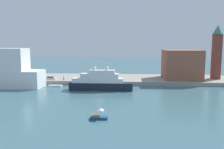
{
  "coord_description": "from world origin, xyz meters",
  "views": [
    {
      "loc": [
        9.68,
        -78.51,
        17.51
      ],
      "look_at": [
        3.94,
        6.0,
        5.88
      ],
      "focal_mm": 38.04,
      "sensor_mm": 36.0,
      "label": 1
    }
  ],
  "objects_px": {
    "small_motorboat": "(99,115)",
    "person_figure": "(64,78)",
    "work_barge": "(55,86)",
    "bell_tower": "(217,50)",
    "parked_car": "(51,78)",
    "harbor_building": "(181,64)",
    "mooring_bollard": "(118,80)",
    "large_yacht": "(100,82)"
  },
  "relations": [
    {
      "from": "small_motorboat",
      "to": "person_figure",
      "type": "relative_size",
      "value": 2.43
    },
    {
      "from": "work_barge",
      "to": "bell_tower",
      "type": "height_order",
      "value": "bell_tower"
    },
    {
      "from": "work_barge",
      "to": "parked_car",
      "type": "height_order",
      "value": "parked_car"
    },
    {
      "from": "harbor_building",
      "to": "mooring_bollard",
      "type": "relative_size",
      "value": 18.39
    },
    {
      "from": "person_figure",
      "to": "mooring_bollard",
      "type": "bearing_deg",
      "value": -2.55
    },
    {
      "from": "bell_tower",
      "to": "parked_car",
      "type": "relative_size",
      "value": 5.33
    },
    {
      "from": "parked_car",
      "to": "large_yacht",
      "type": "bearing_deg",
      "value": -29.49
    },
    {
      "from": "mooring_bollard",
      "to": "small_motorboat",
      "type": "bearing_deg",
      "value": -93.43
    },
    {
      "from": "harbor_building",
      "to": "bell_tower",
      "type": "relative_size",
      "value": 0.67
    },
    {
      "from": "mooring_bollard",
      "to": "large_yacht",
      "type": "bearing_deg",
      "value": -119.5
    },
    {
      "from": "bell_tower",
      "to": "parked_car",
      "type": "xyz_separation_m",
      "value": [
        -70.93,
        -7.21,
        -11.95
      ]
    },
    {
      "from": "small_motorboat",
      "to": "mooring_bollard",
      "type": "distance_m",
      "value": 44.2
    },
    {
      "from": "person_figure",
      "to": "mooring_bollard",
      "type": "height_order",
      "value": "person_figure"
    },
    {
      "from": "large_yacht",
      "to": "bell_tower",
      "type": "distance_m",
      "value": 53.35
    },
    {
      "from": "work_barge",
      "to": "person_figure",
      "type": "height_order",
      "value": "person_figure"
    },
    {
      "from": "parked_car",
      "to": "person_figure",
      "type": "distance_m",
      "value": 5.97
    },
    {
      "from": "large_yacht",
      "to": "small_motorboat",
      "type": "relative_size",
      "value": 5.72
    },
    {
      "from": "small_motorboat",
      "to": "parked_car",
      "type": "xyz_separation_m",
      "value": [
        -26.38,
        45.89,
        1.17
      ]
    },
    {
      "from": "work_barge",
      "to": "large_yacht",
      "type": "bearing_deg",
      "value": -16.51
    },
    {
      "from": "large_yacht",
      "to": "small_motorboat",
      "type": "height_order",
      "value": "large_yacht"
    },
    {
      "from": "small_motorboat",
      "to": "harbor_building",
      "type": "xyz_separation_m",
      "value": [
        29.76,
        52.64,
        6.86
      ]
    },
    {
      "from": "mooring_bollard",
      "to": "parked_car",
      "type": "bearing_deg",
      "value": 176.47
    },
    {
      "from": "work_barge",
      "to": "person_figure",
      "type": "relative_size",
      "value": 3.14
    },
    {
      "from": "small_motorboat",
      "to": "harbor_building",
      "type": "relative_size",
      "value": 0.26
    },
    {
      "from": "small_motorboat",
      "to": "bell_tower",
      "type": "bearing_deg",
      "value": 50.01
    },
    {
      "from": "work_barge",
      "to": "person_figure",
      "type": "distance_m",
      "value": 7.13
    },
    {
      "from": "person_figure",
      "to": "mooring_bollard",
      "type": "distance_m",
      "value": 23.14
    },
    {
      "from": "small_motorboat",
      "to": "large_yacht",
      "type": "bearing_deg",
      "value": 96.27
    },
    {
      "from": "work_barge",
      "to": "harbor_building",
      "type": "relative_size",
      "value": 0.34
    },
    {
      "from": "parked_car",
      "to": "person_figure",
      "type": "height_order",
      "value": "person_figure"
    },
    {
      "from": "work_barge",
      "to": "person_figure",
      "type": "bearing_deg",
      "value": 75.38
    },
    {
      "from": "large_yacht",
      "to": "small_motorboat",
      "type": "xyz_separation_m",
      "value": [
        3.63,
        -33.02,
        -2.01
      ]
    },
    {
      "from": "large_yacht",
      "to": "bell_tower",
      "type": "bearing_deg",
      "value": 22.63
    },
    {
      "from": "parked_car",
      "to": "mooring_bollard",
      "type": "xyz_separation_m",
      "value": [
        29.03,
        -1.79,
        -0.13
      ]
    },
    {
      "from": "harbor_building",
      "to": "person_figure",
      "type": "relative_size",
      "value": 9.28
    },
    {
      "from": "person_figure",
      "to": "mooring_bollard",
      "type": "relative_size",
      "value": 1.98
    },
    {
      "from": "parked_car",
      "to": "small_motorboat",
      "type": "bearing_deg",
      "value": -60.11
    },
    {
      "from": "small_motorboat",
      "to": "work_barge",
      "type": "height_order",
      "value": "small_motorboat"
    },
    {
      "from": "bell_tower",
      "to": "mooring_bollard",
      "type": "distance_m",
      "value": 44.52
    },
    {
      "from": "parked_car",
      "to": "mooring_bollard",
      "type": "relative_size",
      "value": 5.13
    },
    {
      "from": "parked_car",
      "to": "mooring_bollard",
      "type": "bearing_deg",
      "value": -3.53
    },
    {
      "from": "large_yacht",
      "to": "work_barge",
      "type": "relative_size",
      "value": 4.42
    }
  ]
}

